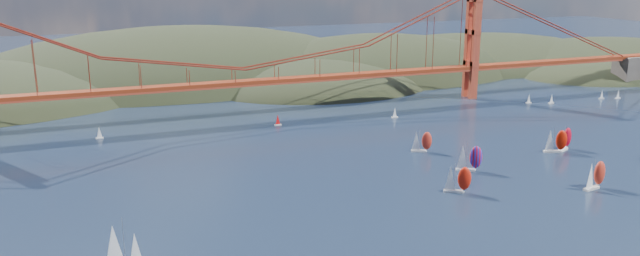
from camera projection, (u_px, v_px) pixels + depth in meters
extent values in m
ellipsoid|color=black|center=(182.00, 103.00, 391.90)|extent=(300.00, 180.00, 96.00)
ellipsoid|color=black|center=(375.00, 93.00, 406.48)|extent=(220.00, 140.00, 76.00)
ellipsoid|color=black|center=(320.00, 100.00, 360.52)|extent=(140.00, 110.00, 48.00)
ellipsoid|color=black|center=(473.00, 75.00, 455.68)|extent=(260.00, 160.00, 60.00)
ellipsoid|color=black|center=(605.00, 75.00, 449.37)|extent=(220.00, 150.00, 52.00)
ellipsoid|color=black|center=(600.00, 82.00, 396.34)|extent=(120.00, 90.00, 28.00)
cube|color=maroon|center=(245.00, 82.00, 279.10)|extent=(440.00, 7.00, 1.60)
cube|color=maroon|center=(245.00, 85.00, 279.40)|extent=(440.00, 7.00, 0.80)
cube|color=maroon|center=(472.00, 45.00, 318.73)|extent=(4.00, 8.50, 55.00)
cube|color=#4C443D|center=(635.00, 70.00, 363.96)|extent=(24.00, 12.00, 16.00)
cylinder|color=#99999E|center=(124.00, 246.00, 134.19)|extent=(0.14, 0.14, 13.05)
cone|color=white|center=(114.00, 250.00, 133.61)|extent=(5.09, 5.09, 11.48)
cone|color=white|center=(136.00, 252.00, 135.49)|extent=(3.64, 3.64, 9.13)
cube|color=silver|center=(453.00, 191.00, 187.96)|extent=(5.73, 4.21, 0.68)
cylinder|color=#99999E|center=(455.00, 177.00, 186.77)|extent=(0.09, 0.09, 8.54)
cone|color=white|center=(450.00, 178.00, 187.06)|extent=(4.35, 4.35, 7.51)
ellipsoid|color=red|center=(464.00, 179.00, 186.48)|extent=(4.70, 4.15, 7.17)
cube|color=silver|center=(591.00, 188.00, 190.32)|extent=(6.17, 2.73, 0.72)
cylinder|color=#99999E|center=(594.00, 173.00, 189.27)|extent=(0.09, 0.09, 8.96)
cone|color=white|center=(591.00, 175.00, 188.68)|extent=(3.90, 3.90, 7.88)
ellipsoid|color=red|center=(600.00, 173.00, 190.91)|extent=(4.59, 3.34, 7.52)
cube|color=silver|center=(552.00, 151.00, 228.68)|extent=(6.05, 3.60, 0.70)
cylinder|color=#99999E|center=(554.00, 139.00, 227.50)|extent=(0.09, 0.09, 8.78)
cone|color=white|center=(550.00, 140.00, 227.60)|extent=(4.22, 4.22, 7.72)
ellipsoid|color=red|center=(562.00, 140.00, 227.65)|extent=(4.74, 3.86, 7.37)
cube|color=white|center=(563.00, 149.00, 231.02)|extent=(5.84, 3.80, 0.68)
cylinder|color=#99999E|center=(564.00, 137.00, 230.07)|extent=(0.09, 0.09, 8.53)
cone|color=white|center=(563.00, 139.00, 229.27)|extent=(4.22, 4.22, 7.51)
ellipsoid|color=#B3041A|center=(567.00, 137.00, 232.15)|extent=(4.66, 3.92, 7.17)
cube|color=white|center=(418.00, 151.00, 229.48)|extent=(5.42, 3.57, 0.63)
cylinder|color=#99999E|center=(420.00, 140.00, 228.40)|extent=(0.08, 0.08, 7.93)
cone|color=white|center=(416.00, 141.00, 228.57)|extent=(3.93, 3.93, 6.98)
ellipsoid|color=red|center=(427.00, 141.00, 228.34)|extent=(4.34, 3.67, 6.66)
cube|color=silver|center=(465.00, 170.00, 207.95)|extent=(6.18, 4.19, 0.73)
cylinder|color=#99999E|center=(467.00, 156.00, 206.70)|extent=(0.09, 0.09, 9.08)
cone|color=white|center=(462.00, 157.00, 206.93)|extent=(4.54, 4.54, 7.99)
ellipsoid|color=#BE0A0B|center=(476.00, 157.00, 206.57)|extent=(4.98, 4.26, 7.63)
cube|color=silver|center=(100.00, 138.00, 247.07)|extent=(3.00, 1.00, 0.50)
cone|color=white|center=(99.00, 132.00, 246.48)|extent=(2.00, 2.00, 4.20)
cube|color=silver|center=(529.00, 103.00, 311.24)|extent=(3.00, 1.00, 0.50)
cone|color=white|center=(529.00, 98.00, 310.65)|extent=(2.00, 2.00, 4.20)
cube|color=silver|center=(551.00, 103.00, 310.86)|extent=(3.00, 1.00, 0.50)
cone|color=white|center=(552.00, 98.00, 310.28)|extent=(2.00, 2.00, 4.20)
cube|color=silver|center=(601.00, 98.00, 321.62)|extent=(3.00, 1.00, 0.50)
cone|color=white|center=(602.00, 94.00, 321.03)|extent=(2.00, 2.00, 4.20)
cube|color=silver|center=(618.00, 98.00, 322.46)|extent=(3.00, 1.00, 0.50)
cone|color=white|center=(618.00, 94.00, 321.87)|extent=(2.00, 2.00, 4.20)
cube|color=silver|center=(395.00, 117.00, 281.24)|extent=(3.00, 1.00, 0.50)
cone|color=white|center=(395.00, 112.00, 280.65)|extent=(2.00, 2.00, 4.20)
cube|color=silver|center=(278.00, 125.00, 267.76)|extent=(3.00, 1.00, 0.50)
cone|color=red|center=(278.00, 119.00, 267.17)|extent=(2.00, 2.00, 4.20)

